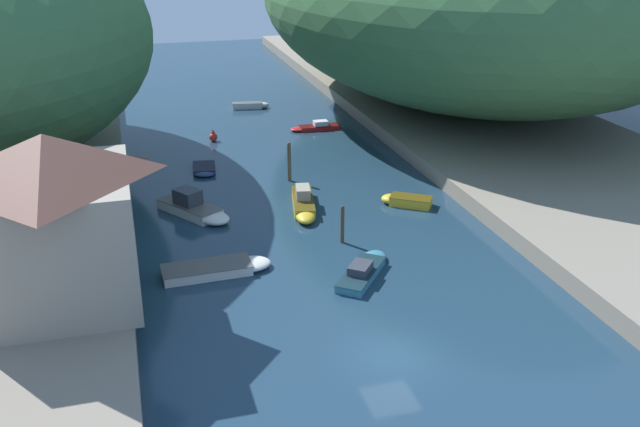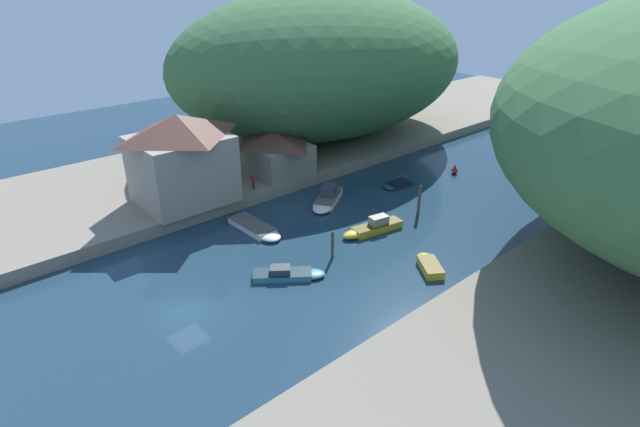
{
  "view_description": "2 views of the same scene",
  "coord_description": "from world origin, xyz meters",
  "px_view_note": "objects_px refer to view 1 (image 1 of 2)",
  "views": [
    {
      "loc": [
        -11.24,
        -27.03,
        19.79
      ],
      "look_at": [
        -0.01,
        12.85,
        2.31
      ],
      "focal_mm": 40.0,
      "sensor_mm": 36.0,
      "label": 1
    },
    {
      "loc": [
        28.57,
        -11.91,
        22.11
      ],
      "look_at": [
        -1.42,
        14.24,
        2.81
      ],
      "focal_mm": 28.0,
      "sensor_mm": 36.0,
      "label": 2
    }
  ],
  "objects_px": {
    "boat_mid_channel": "(204,170)",
    "boat_navy_launch": "(195,208)",
    "boat_red_skiff": "(220,268)",
    "boat_white_cruiser": "(405,200)",
    "boat_yellow_tender": "(364,269)",
    "boathouse_shed": "(58,179)",
    "boat_far_upstream": "(315,127)",
    "waterfront_building": "(54,216)",
    "person_on_quay": "(107,224)",
    "boat_small_dinghy": "(252,105)",
    "boat_cabin_cruiser": "(304,204)",
    "person_by_boathouse": "(104,197)",
    "channel_buoy_near": "(213,137)"
  },
  "relations": [
    {
      "from": "boat_mid_channel",
      "to": "person_by_boathouse",
      "type": "relative_size",
      "value": 2.15
    },
    {
      "from": "boat_small_dinghy",
      "to": "boat_yellow_tender",
      "type": "bearing_deg",
      "value": 7.38
    },
    {
      "from": "boat_red_skiff",
      "to": "boat_small_dinghy",
      "type": "distance_m",
      "value": 38.95
    },
    {
      "from": "boat_navy_launch",
      "to": "boat_cabin_cruiser",
      "type": "height_order",
      "value": "boat_navy_launch"
    },
    {
      "from": "boat_cabin_cruiser",
      "to": "boat_far_upstream",
      "type": "relative_size",
      "value": 1.3
    },
    {
      "from": "boat_far_upstream",
      "to": "boat_mid_channel",
      "type": "height_order",
      "value": "boat_far_upstream"
    },
    {
      "from": "boat_white_cruiser",
      "to": "channel_buoy_near",
      "type": "height_order",
      "value": "channel_buoy_near"
    },
    {
      "from": "boat_navy_launch",
      "to": "person_on_quay",
      "type": "xyz_separation_m",
      "value": [
        -5.85,
        -5.25,
        1.69
      ]
    },
    {
      "from": "boat_far_upstream",
      "to": "boat_mid_channel",
      "type": "bearing_deg",
      "value": 129.16
    },
    {
      "from": "boat_red_skiff",
      "to": "boat_white_cruiser",
      "type": "xyz_separation_m",
      "value": [
        14.63,
        7.03,
        0.05
      ]
    },
    {
      "from": "boathouse_shed",
      "to": "boat_yellow_tender",
      "type": "distance_m",
      "value": 21.05
    },
    {
      "from": "boat_red_skiff",
      "to": "boat_small_dinghy",
      "type": "xyz_separation_m",
      "value": [
        9.05,
        37.89,
        0.03
      ]
    },
    {
      "from": "boat_mid_channel",
      "to": "person_on_quay",
      "type": "bearing_deg",
      "value": 68.05
    },
    {
      "from": "waterfront_building",
      "to": "person_on_quay",
      "type": "relative_size",
      "value": 5.53
    },
    {
      "from": "boathouse_shed",
      "to": "boat_mid_channel",
      "type": "height_order",
      "value": "boathouse_shed"
    },
    {
      "from": "boat_far_upstream",
      "to": "boat_mid_channel",
      "type": "xyz_separation_m",
      "value": [
        -12.15,
        -9.64,
        -0.06
      ]
    },
    {
      "from": "boat_small_dinghy",
      "to": "boat_cabin_cruiser",
      "type": "xyz_separation_m",
      "value": [
        -1.84,
        -29.88,
        0.15
      ]
    },
    {
      "from": "boathouse_shed",
      "to": "person_by_boathouse",
      "type": "xyz_separation_m",
      "value": [
        2.77,
        -0.09,
        -1.55
      ]
    },
    {
      "from": "person_by_boathouse",
      "to": "boathouse_shed",
      "type": "bearing_deg",
      "value": 89.73
    },
    {
      "from": "boat_navy_launch",
      "to": "boat_far_upstream",
      "type": "distance_m",
      "value": 23.28
    },
    {
      "from": "boat_yellow_tender",
      "to": "boathouse_shed",
      "type": "bearing_deg",
      "value": -175.42
    },
    {
      "from": "boat_navy_launch",
      "to": "boat_far_upstream",
      "type": "relative_size",
      "value": 1.29
    },
    {
      "from": "boat_mid_channel",
      "to": "boat_navy_launch",
      "type": "bearing_deg",
      "value": 85.11
    },
    {
      "from": "boat_cabin_cruiser",
      "to": "person_on_quay",
      "type": "height_order",
      "value": "person_on_quay"
    },
    {
      "from": "boat_cabin_cruiser",
      "to": "boat_yellow_tender",
      "type": "bearing_deg",
      "value": 106.19
    },
    {
      "from": "boat_small_dinghy",
      "to": "boat_cabin_cruiser",
      "type": "height_order",
      "value": "boat_cabin_cruiser"
    },
    {
      "from": "waterfront_building",
      "to": "boat_small_dinghy",
      "type": "distance_m",
      "value": 44.61
    },
    {
      "from": "boat_red_skiff",
      "to": "boathouse_shed",
      "type": "bearing_deg",
      "value": -135.66
    },
    {
      "from": "boat_far_upstream",
      "to": "person_on_quay",
      "type": "distance_m",
      "value": 31.08
    },
    {
      "from": "boathouse_shed",
      "to": "person_on_quay",
      "type": "bearing_deg",
      "value": -58.93
    },
    {
      "from": "channel_buoy_near",
      "to": "person_by_boathouse",
      "type": "distance_m",
      "value": 20.52
    },
    {
      "from": "boat_navy_launch",
      "to": "channel_buoy_near",
      "type": "distance_m",
      "value": 17.91
    },
    {
      "from": "waterfront_building",
      "to": "boat_far_upstream",
      "type": "distance_m",
      "value": 38.1
    },
    {
      "from": "boat_far_upstream",
      "to": "boat_mid_channel",
      "type": "relative_size",
      "value": 1.36
    },
    {
      "from": "person_on_quay",
      "to": "channel_buoy_near",
      "type": "bearing_deg",
      "value": -31.92
    },
    {
      "from": "boat_far_upstream",
      "to": "person_by_boathouse",
      "type": "xyz_separation_m",
      "value": [
        -19.92,
        -19.13,
        1.94
      ]
    },
    {
      "from": "boat_navy_launch",
      "to": "boat_white_cruiser",
      "type": "xyz_separation_m",
      "value": [
        15.04,
        -2.17,
        -0.18
      ]
    },
    {
      "from": "boat_mid_channel",
      "to": "boat_white_cruiser",
      "type": "relative_size",
      "value": 0.94
    },
    {
      "from": "waterfront_building",
      "to": "person_on_quay",
      "type": "bearing_deg",
      "value": 71.71
    },
    {
      "from": "boat_navy_launch",
      "to": "boat_white_cruiser",
      "type": "height_order",
      "value": "boat_navy_launch"
    },
    {
      "from": "waterfront_building",
      "to": "boat_white_cruiser",
      "type": "height_order",
      "value": "waterfront_building"
    },
    {
      "from": "waterfront_building",
      "to": "channel_buoy_near",
      "type": "bearing_deg",
      "value": 68.28
    },
    {
      "from": "boat_cabin_cruiser",
      "to": "person_by_boathouse",
      "type": "xyz_separation_m",
      "value": [
        -13.64,
        0.73,
        1.74
      ]
    },
    {
      "from": "waterfront_building",
      "to": "boat_cabin_cruiser",
      "type": "height_order",
      "value": "waterfront_building"
    },
    {
      "from": "boat_cabin_cruiser",
      "to": "person_by_boathouse",
      "type": "bearing_deg",
      "value": 7.79
    },
    {
      "from": "waterfront_building",
      "to": "boat_navy_launch",
      "type": "relative_size",
      "value": 1.46
    },
    {
      "from": "boat_white_cruiser",
      "to": "person_by_boathouse",
      "type": "bearing_deg",
      "value": 119.36
    },
    {
      "from": "boat_mid_channel",
      "to": "person_on_quay",
      "type": "relative_size",
      "value": 2.15
    },
    {
      "from": "boat_small_dinghy",
      "to": "person_on_quay",
      "type": "xyz_separation_m",
      "value": [
        -15.31,
        -33.94,
        1.89
      ]
    },
    {
      "from": "boat_small_dinghy",
      "to": "person_by_boathouse",
      "type": "relative_size",
      "value": 2.45
    }
  ]
}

